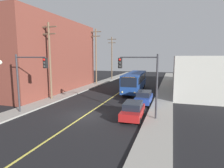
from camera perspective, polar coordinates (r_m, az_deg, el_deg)
name	(u,v)px	position (r m, az deg, el deg)	size (l,w,h in m)	color
ground_plane	(85,115)	(19.61, -8.15, -9.36)	(120.00, 120.00, 0.00)	black
sidewalk_left	(72,93)	(31.49, -12.11, -2.66)	(2.50, 90.00, 0.15)	gray
sidewalk_right	(164,99)	(27.43, 15.28, -4.36)	(2.50, 90.00, 0.15)	gray
lane_stripe_center	(122,91)	(33.37, 3.14, -2.01)	(0.16, 60.00, 0.01)	#D8CC4C
building_left_brick	(43,56)	(35.57, -20.14, 7.94)	(10.00, 21.58, 12.12)	brown
building_right_warehouse	(209,73)	(37.64, 27.27, 2.87)	(12.00, 24.06, 6.02)	#B2B2A8
city_bus	(135,81)	(32.60, 6.91, 0.93)	(3.01, 12.23, 3.20)	navy
parked_car_red	(133,110)	(18.33, 6.34, -7.83)	(1.93, 4.45, 1.62)	maroon
parked_car_blue	(144,97)	(24.23, 9.60, -3.96)	(1.83, 4.40, 1.62)	navy
utility_pole_near	(50,58)	(27.07, -18.25, 7.57)	(2.40, 0.28, 10.27)	brown
utility_pole_mid	(96,54)	(40.89, -4.83, 8.94)	(2.40, 0.28, 11.58)	brown
utility_pole_far	(112,56)	(50.03, -0.05, 8.40)	(2.40, 0.28, 10.89)	brown
traffic_signal_left_corner	(29,73)	(20.70, -23.67, 3.12)	(3.75, 0.48, 6.00)	#2D2D33
traffic_signal_right_corner	(140,74)	(17.87, 8.53, 3.02)	(3.75, 0.48, 6.00)	#2D2D33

